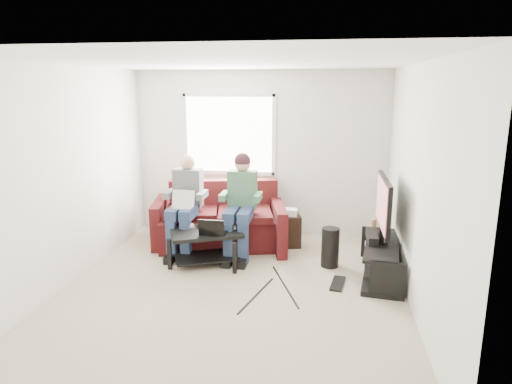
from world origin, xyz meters
TOP-DOWN VIEW (x-y plane):
  - floor at (0.00, 0.00)m, footprint 4.50×4.50m
  - ceiling at (0.00, 0.00)m, footprint 4.50×4.50m
  - wall_back at (0.00, 2.25)m, footprint 4.50×0.00m
  - wall_front at (0.00, -2.25)m, footprint 4.50×0.00m
  - wall_left at (-2.00, 0.00)m, footprint 0.00×4.50m
  - wall_right at (2.00, 0.00)m, footprint 0.00×4.50m
  - window at (-0.50, 2.23)m, footprint 1.48×0.04m
  - sofa at (-0.52, 1.54)m, footprint 2.18×1.27m
  - person_left at (-0.92, 1.18)m, footprint 0.40×0.71m
  - person_right at (-0.12, 1.20)m, footprint 0.40×0.71m
  - laptop_silver at (-0.92, 1.01)m, footprint 0.37×0.30m
  - coffee_table at (-0.51, 0.74)m, footprint 1.08×0.88m
  - laptop_black at (-0.39, 0.66)m, footprint 0.40×0.33m
  - controller_a at (-0.79, 0.86)m, footprint 0.17×0.15m
  - controller_b at (-0.61, 0.92)m, footprint 0.17×0.15m
  - controller_c at (-0.21, 0.89)m, footprint 0.16×0.13m
  - tv_stand at (1.77, 0.68)m, footprint 0.58×1.38m
  - tv at (1.77, 0.78)m, footprint 0.12×1.10m
  - soundbar at (1.65, 0.78)m, footprint 0.12×0.50m
  - drink_cup at (1.72, 1.31)m, footprint 0.08×0.08m
  - console_white at (1.77, 0.28)m, footprint 0.30×0.22m
  - console_grey at (1.77, 0.98)m, footprint 0.34×0.26m
  - console_black at (1.77, 0.63)m, footprint 0.38×0.30m
  - subwoofer at (1.14, 0.91)m, footprint 0.23×0.23m
  - keyboard_floor at (1.23, 0.35)m, footprint 0.21×0.45m
  - end_table at (0.53, 1.64)m, footprint 0.32×0.32m

SIDE VIEW (x-z plane):
  - floor at x=0.00m, z-range 0.00..0.00m
  - keyboard_floor at x=1.23m, z-range 0.00..0.02m
  - tv_stand at x=1.77m, z-range -0.02..0.42m
  - end_table at x=0.53m, z-range -0.03..0.55m
  - console_white at x=1.77m, z-range 0.24..0.30m
  - subwoofer at x=1.14m, z-range 0.00..0.53m
  - console_black at x=1.77m, z-range 0.24..0.31m
  - console_grey at x=1.77m, z-range 0.24..0.32m
  - sofa at x=-0.52m, z-range -0.13..0.81m
  - coffee_table at x=-0.51m, z-range 0.11..0.57m
  - controller_a at x=-0.79m, z-range 0.46..0.50m
  - controller_b at x=-0.61m, z-range 0.46..0.50m
  - controller_c at x=-0.21m, z-range 0.46..0.50m
  - soundbar at x=1.65m, z-range 0.44..0.54m
  - drink_cup at x=1.72m, z-range 0.44..0.56m
  - laptop_black at x=-0.39m, z-range 0.46..0.70m
  - laptop_silver at x=-0.92m, z-range 0.64..0.88m
  - person_left at x=-0.92m, z-range 0.08..1.47m
  - person_right at x=-0.12m, z-range 0.11..1.55m
  - tv at x=1.77m, z-range 0.50..1.31m
  - wall_back at x=0.00m, z-range -0.95..3.55m
  - wall_front at x=0.00m, z-range -0.95..3.55m
  - wall_left at x=-2.00m, z-range -0.95..3.55m
  - wall_right at x=2.00m, z-range -0.95..3.55m
  - window at x=-0.50m, z-range 0.96..2.24m
  - ceiling at x=0.00m, z-range 2.60..2.60m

